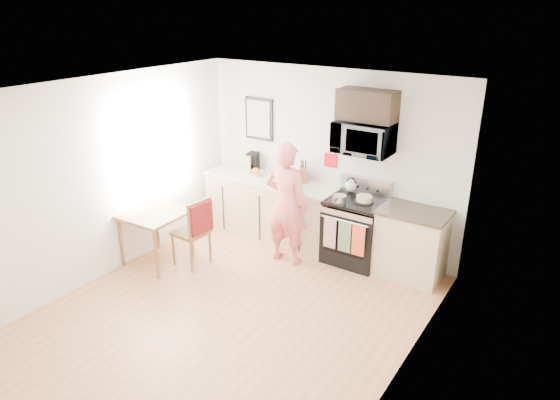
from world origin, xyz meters
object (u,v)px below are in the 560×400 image
Objects in this scene: microwave at (364,138)px; dining_table at (154,218)px; range at (355,232)px; chair at (197,224)px; person at (286,204)px; cake at (364,199)px.

dining_table is at bearing -144.00° from microwave.
chair is (-1.69, -1.34, 0.20)m from range.
microwave is 0.44× the size of person.
person is 1.05m from cake.
range is 1.33m from microwave.
cake is (1.81, 1.32, 0.32)m from chair.
chair is at bearing -141.69° from range.
microwave is at bearing 36.00° from dining_table.
person is 2.14× the size of dining_table.
person is (-0.80, -0.63, -0.89)m from microwave.
chair is at bearing -143.97° from cake.
microwave is at bearing 90.06° from range.
dining_table is 3.11× the size of cake.
cake is at bearing 32.57° from dining_table.
cake is at bearing -155.40° from person.
range reaches higher than cake.
person is at bearing -146.69° from range.
range is 1.17× the size of chair.
dining_table is at bearing -145.75° from range.
microwave reaches higher than range.
cake is (0.12, -0.13, -0.79)m from microwave.
chair is (0.59, 0.21, -0.03)m from dining_table.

